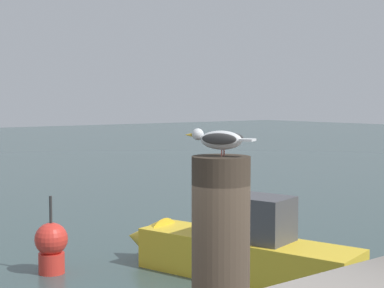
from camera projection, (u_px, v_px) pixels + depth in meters
The scene contains 4 objects.
mooring_post at pixel (221, 241), 3.19m from camera, with size 0.31×0.31×0.91m, color #382D23.
seagull at pixel (220, 139), 3.15m from camera, with size 0.23×0.36×0.14m.
boat_yellow at pixel (227, 248), 10.03m from camera, with size 2.09×4.57×1.46m.
channel_buoy at pixel (51, 246), 10.18m from camera, with size 0.56×0.56×1.33m.
Camera 1 is at (-2.50, -2.70, 2.94)m, focal length 56.23 mm.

